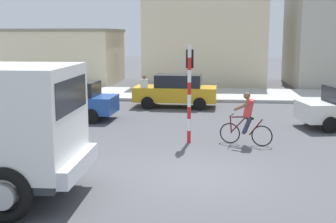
# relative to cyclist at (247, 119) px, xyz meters

# --- Properties ---
(ground_plane) EXTENTS (120.00, 120.00, 0.00)m
(ground_plane) POSITION_rel_cyclist_xyz_m (-1.52, -3.33, -0.86)
(ground_plane) COLOR #4C4C51
(sidewalk_far) EXTENTS (80.00, 5.00, 0.16)m
(sidewalk_far) POSITION_rel_cyclist_xyz_m (-1.52, 11.49, -0.78)
(sidewalk_far) COLOR #ADADA8
(sidewalk_far) RESTS_ON ground
(cyclist) EXTENTS (1.66, 0.67, 1.72)m
(cyclist) POSITION_rel_cyclist_xyz_m (0.00, 0.00, 0.00)
(cyclist) COLOR black
(cyclist) RESTS_ON ground
(traffic_light_pole) EXTENTS (0.24, 0.43, 3.20)m
(traffic_light_pole) POSITION_rel_cyclist_xyz_m (-1.85, 0.23, 1.20)
(traffic_light_pole) COLOR red
(traffic_light_pole) RESTS_ON ground
(car_red_near) EXTENTS (4.06, 1.99, 1.60)m
(car_red_near) POSITION_rel_cyclist_xyz_m (-7.06, 3.77, -0.05)
(car_red_near) COLOR #234C9E
(car_red_near) RESTS_ON ground
(car_far_side) EXTENTS (4.05, 1.98, 1.60)m
(car_far_side) POSITION_rel_cyclist_xyz_m (-2.83, 7.39, -0.05)
(car_far_side) COLOR gold
(car_far_side) RESTS_ON ground
(pedestrian_near_kerb) EXTENTS (0.34, 0.22, 1.62)m
(pedestrian_near_kerb) POSITION_rel_cyclist_xyz_m (-4.32, 6.82, -0.02)
(pedestrian_near_kerb) COLOR #2D334C
(pedestrian_near_kerb) RESTS_ON ground
(building_corner_left) EXTENTS (8.15, 6.53, 3.89)m
(building_corner_left) POSITION_rel_cyclist_xyz_m (-11.92, 17.53, 1.08)
(building_corner_left) COLOR beige
(building_corner_left) RESTS_ON ground
(building_mid_block) EXTENTS (8.36, 6.46, 6.21)m
(building_mid_block) POSITION_rel_cyclist_xyz_m (-1.61, 18.03, 2.25)
(building_mid_block) COLOR beige
(building_mid_block) RESTS_ON ground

